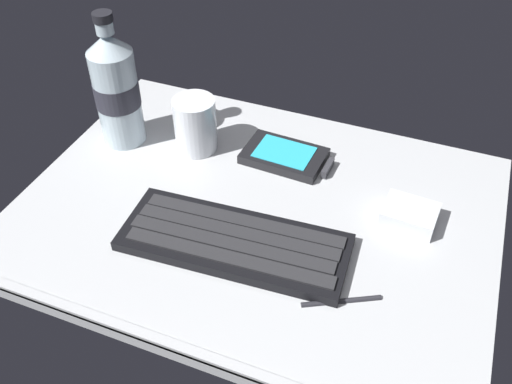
{
  "coord_description": "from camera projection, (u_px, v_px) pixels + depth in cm",
  "views": [
    {
      "loc": [
        20.61,
        -52.25,
        53.49
      ],
      "look_at": [
        0.0,
        0.0,
        3.0
      ],
      "focal_mm": 39.76,
      "sensor_mm": 36.0,
      "label": 1
    }
  ],
  "objects": [
    {
      "name": "juice_cup",
      "position": [
        195.0,
        127.0,
        0.85
      ],
      "size": [
        6.4,
        6.4,
        8.5
      ],
      "color": "silver",
      "rests_on": "ground_plane"
    },
    {
      "name": "stylus_pen",
      "position": [
        341.0,
        300.0,
        0.66
      ],
      "size": [
        8.7,
        5.11,
        0.7
      ],
      "primitive_type": "cylinder",
      "rotation": [
        0.0,
        1.57,
        0.49
      ],
      "color": "#26262B",
      "rests_on": "ground_plane"
    },
    {
      "name": "water_bottle",
      "position": [
        116.0,
        89.0,
        0.83
      ],
      "size": [
        6.73,
        6.73,
        20.8
      ],
      "color": "silver",
      "rests_on": "ground_plane"
    },
    {
      "name": "handheld_device",
      "position": [
        288.0,
        157.0,
        0.85
      ],
      "size": [
        13.09,
        8.23,
        1.5
      ],
      "color": "black",
      "rests_on": "ground_plane"
    },
    {
      "name": "charger_block",
      "position": [
        410.0,
        215.0,
        0.75
      ],
      "size": [
        7.36,
        6.06,
        2.4
      ],
      "primitive_type": "cube",
      "rotation": [
        0.0,
        0.0,
        -0.07
      ],
      "color": "silver",
      "rests_on": "ground_plane"
    },
    {
      "name": "ground_plane",
      "position": [
        255.0,
        215.0,
        0.78
      ],
      "size": [
        64.0,
        48.0,
        2.8
      ],
      "color": "#B7BABC"
    },
    {
      "name": "keyboard",
      "position": [
        237.0,
        243.0,
        0.72
      ],
      "size": [
        29.62,
        12.76,
        1.7
      ],
      "color": "black",
      "rests_on": "ground_plane"
    }
  ]
}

